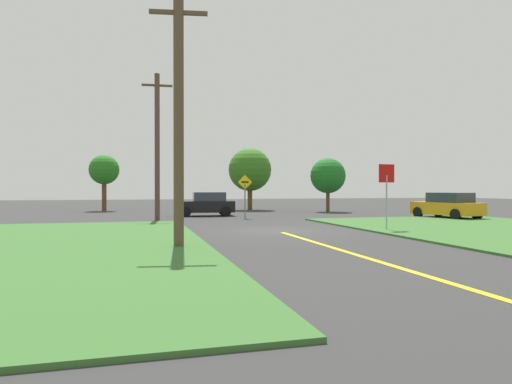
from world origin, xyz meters
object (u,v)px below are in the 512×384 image
(stop_sign, at_px, (387,184))
(direction_sign, at_px, (245,191))
(utility_pole_near, at_px, (179,117))
(oak_tree_left, at_px, (104,170))
(car_on_crossroad, at_px, (447,206))
(utility_pole_mid, at_px, (157,145))
(car_approaching_junction, at_px, (206,204))
(oak_tree_right, at_px, (328,176))
(pine_tree_center, at_px, (250,170))

(stop_sign, xyz_separation_m, direction_sign, (-4.08, 9.69, -0.39))
(utility_pole_near, bearing_deg, oak_tree_left, 98.80)
(car_on_crossroad, height_order, utility_pole_mid, utility_pole_mid)
(car_approaching_junction, bearing_deg, oak_tree_left, -48.72)
(stop_sign, distance_m, car_on_crossroad, 10.37)
(car_on_crossroad, bearing_deg, oak_tree_right, 10.83)
(utility_pole_near, xyz_separation_m, oak_tree_right, (13.66, 19.29, -1.19))
(car_on_crossroad, distance_m, utility_pole_mid, 18.28)
(utility_pole_near, xyz_separation_m, pine_tree_center, (8.28, 23.80, -0.58))
(direction_sign, distance_m, oak_tree_right, 10.50)
(direction_sign, bearing_deg, oak_tree_left, 126.47)
(utility_pole_near, bearing_deg, oak_tree_right, 54.70)
(stop_sign, relative_size, utility_pole_mid, 0.34)
(utility_pole_near, bearing_deg, direction_sign, 68.07)
(direction_sign, relative_size, oak_tree_left, 0.58)
(direction_sign, xyz_separation_m, oak_tree_right, (8.39, 6.21, 1.21))
(pine_tree_center, bearing_deg, direction_sign, -105.72)
(stop_sign, xyz_separation_m, oak_tree_left, (-13.30, 22.17, 1.34))
(stop_sign, relative_size, utility_pole_near, 0.37)
(direction_sign, bearing_deg, utility_pole_mid, 178.09)
(car_on_crossroad, relative_size, pine_tree_center, 0.84)
(car_approaching_junction, xyz_separation_m, pine_tree_center, (4.99, 7.56, 2.71))
(direction_sign, height_order, oak_tree_left, oak_tree_left)
(car_approaching_junction, height_order, direction_sign, direction_sign)
(pine_tree_center, bearing_deg, car_approaching_junction, -123.40)
(oak_tree_left, bearing_deg, pine_tree_center, -8.18)
(utility_pole_near, relative_size, direction_sign, 2.92)
(pine_tree_center, bearing_deg, utility_pole_near, -109.19)
(car_on_crossroad, xyz_separation_m, oak_tree_right, (-3.80, 9.57, 2.10))
(stop_sign, bearing_deg, car_approaching_junction, -70.88)
(utility_pole_near, height_order, oak_tree_left, utility_pole_near)
(stop_sign, height_order, direction_sign, stop_sign)
(utility_pole_near, height_order, utility_pole_mid, utility_pole_mid)
(stop_sign, bearing_deg, car_on_crossroad, -148.12)
(utility_pole_mid, bearing_deg, car_on_crossroad, -11.40)
(stop_sign, xyz_separation_m, pine_tree_center, (-1.06, 20.41, 1.43))
(car_approaching_junction, bearing_deg, pine_tree_center, -120.01)
(car_on_crossroad, relative_size, utility_pole_mid, 0.52)
(utility_pole_mid, relative_size, direction_sign, 3.20)
(stop_sign, relative_size, oak_tree_right, 0.68)
(oak_tree_left, relative_size, pine_tree_center, 0.87)
(car_on_crossroad, xyz_separation_m, utility_pole_near, (-17.45, -9.72, 3.29))
(car_approaching_junction, relative_size, oak_tree_left, 0.85)
(utility_pole_mid, height_order, pine_tree_center, utility_pole_mid)
(car_approaching_junction, height_order, utility_pole_near, utility_pole_near)
(stop_sign, height_order, car_approaching_junction, stop_sign)
(car_approaching_junction, height_order, oak_tree_left, oak_tree_left)
(utility_pole_mid, height_order, direction_sign, utility_pole_mid)
(utility_pole_mid, bearing_deg, utility_pole_near, -89.59)
(oak_tree_left, relative_size, oak_tree_right, 1.09)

